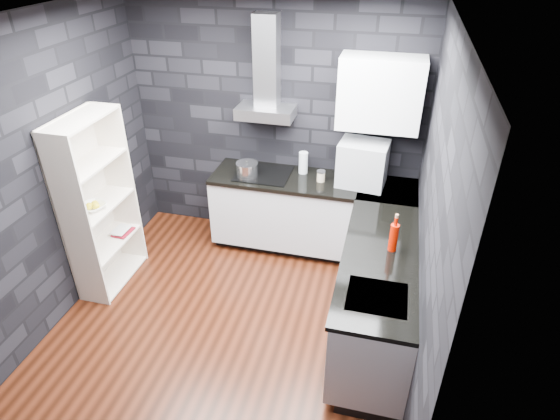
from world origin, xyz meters
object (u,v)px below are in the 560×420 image
at_px(appliance_garage, 363,164).
at_px(bookshelf, 99,205).
at_px(glass_vase, 303,163).
at_px(pot, 247,170).
at_px(utensil_crock, 349,179).
at_px(storage_jar, 321,177).
at_px(red_bottle, 394,238).
at_px(fruit_bowl, 93,207).

height_order(appliance_garage, bookshelf, bookshelf).
bearing_deg(bookshelf, glass_vase, 45.42).
relative_size(pot, appliance_garage, 0.47).
bearing_deg(glass_vase, utensil_crock, -16.66).
height_order(glass_vase, storage_jar, glass_vase).
distance_m(utensil_crock, red_bottle, 1.18).
xyz_separation_m(glass_vase, fruit_bowl, (-1.78, -1.26, -0.08)).
distance_m(pot, appliance_garage, 1.23).
xyz_separation_m(utensil_crock, appliance_garage, (0.13, 0.05, 0.16)).
bearing_deg(red_bottle, pot, 148.10).
bearing_deg(glass_vase, storage_jar, -33.44).
xyz_separation_m(pot, utensil_crock, (1.08, 0.08, -0.01)).
relative_size(red_bottle, bookshelf, 0.14).
bearing_deg(appliance_garage, bookshelf, -150.15).
bearing_deg(pot, storage_jar, 6.45).
bearing_deg(bookshelf, pot, 49.72).
height_order(storage_jar, red_bottle, red_bottle).
bearing_deg(bookshelf, fruit_bowl, -78.04).
height_order(appliance_garage, fruit_bowl, appliance_garage).
bearing_deg(bookshelf, utensil_crock, 35.95).
xyz_separation_m(glass_vase, bookshelf, (-1.78, -1.18, -0.12)).
xyz_separation_m(glass_vase, appliance_garage, (0.64, -0.10, 0.10)).
xyz_separation_m(glass_vase, utensil_crock, (0.52, -0.15, -0.06)).
relative_size(pot, fruit_bowl, 0.98).
bearing_deg(glass_vase, fruit_bowl, -144.70).
distance_m(glass_vase, appliance_garage, 0.66).
height_order(pot, storage_jar, pot).
bearing_deg(storage_jar, red_bottle, -53.62).
xyz_separation_m(red_bottle, bookshelf, (-2.80, 0.04, -0.12)).
distance_m(storage_jar, red_bottle, 1.34).
distance_m(glass_vase, fruit_bowl, 2.19).
xyz_separation_m(utensil_crock, red_bottle, (0.50, -1.07, 0.06)).
relative_size(utensil_crock, red_bottle, 0.53).
height_order(storage_jar, fruit_bowl, storage_jar).
distance_m(glass_vase, red_bottle, 1.59).
height_order(utensil_crock, red_bottle, red_bottle).
relative_size(utensil_crock, appliance_garage, 0.27).
relative_size(pot, utensil_crock, 1.75).
distance_m(red_bottle, bookshelf, 2.80).
relative_size(appliance_garage, red_bottle, 1.97).
relative_size(glass_vase, red_bottle, 0.98).
height_order(utensil_crock, bookshelf, bookshelf).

